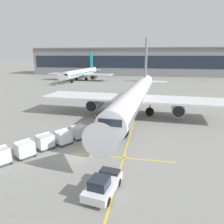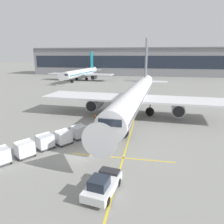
# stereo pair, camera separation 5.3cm
# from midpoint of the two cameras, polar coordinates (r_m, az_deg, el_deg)

# --- Properties ---
(ground_plane) EXTENTS (600.00, 600.00, 0.00)m
(ground_plane) POSITION_cam_midpoint_polar(r_m,az_deg,el_deg) (25.69, -9.00, -11.46)
(ground_plane) COLOR gray
(parked_airplane) EXTENTS (35.94, 45.50, 15.50)m
(parked_airplane) POSITION_cam_midpoint_polar(r_m,az_deg,el_deg) (40.29, 6.26, 4.26)
(parked_airplane) COLOR white
(parked_airplane) RESTS_ON ground
(belt_loader) EXTENTS (4.25, 4.92, 3.07)m
(belt_loader) POSITION_cam_midpoint_polar(r_m,az_deg,el_deg) (31.85, -2.82, -4.24)
(belt_loader) COLOR #A3A8B2
(belt_loader) RESTS_ON ground
(baggage_cart_lead) EXTENTS (2.43, 2.72, 1.91)m
(baggage_cart_lead) POSITION_cam_midpoint_polar(r_m,az_deg,el_deg) (30.32, -9.00, -5.17)
(baggage_cart_lead) COLOR #515156
(baggage_cart_lead) RESTS_ON ground
(baggage_cart_second) EXTENTS (2.43, 2.72, 1.91)m
(baggage_cart_second) POSITION_cam_midpoint_polar(r_m,az_deg,el_deg) (28.77, -13.03, -6.53)
(baggage_cart_second) COLOR #515156
(baggage_cart_second) RESTS_ON ground
(baggage_cart_third) EXTENTS (2.43, 2.72, 1.91)m
(baggage_cart_third) POSITION_cam_midpoint_polar(r_m,az_deg,el_deg) (28.01, -17.65, -7.47)
(baggage_cart_third) COLOR #515156
(baggage_cart_third) RESTS_ON ground
(baggage_cart_fourth) EXTENTS (2.43, 2.72, 1.91)m
(baggage_cart_fourth) POSITION_cam_midpoint_polar(r_m,az_deg,el_deg) (26.66, -22.49, -9.10)
(baggage_cart_fourth) COLOR #515156
(baggage_cart_fourth) RESTS_ON ground
(pushback_tug) EXTENTS (2.79, 4.68, 1.83)m
(pushback_tug) POSITION_cam_midpoint_polar(r_m,az_deg,el_deg) (18.91, -2.61, -18.93)
(pushback_tug) COLOR silver
(pushback_tug) RESTS_ON ground
(ground_crew_by_loader) EXTENTS (0.26, 0.57, 1.74)m
(ground_crew_by_loader) POSITION_cam_midpoint_polar(r_m,az_deg,el_deg) (30.21, -3.05, -5.09)
(ground_crew_by_loader) COLOR black
(ground_crew_by_loader) RESTS_ON ground
(ground_crew_by_carts) EXTENTS (0.46, 0.43, 1.74)m
(ground_crew_by_carts) POSITION_cam_midpoint_polar(r_m,az_deg,el_deg) (28.68, -3.45, -6.21)
(ground_crew_by_carts) COLOR #333847
(ground_crew_by_carts) RESTS_ON ground
(ground_crew_marshaller) EXTENTS (0.48, 0.41, 1.74)m
(ground_crew_marshaller) POSITION_cam_midpoint_polar(r_m,az_deg,el_deg) (28.54, -4.94, -6.36)
(ground_crew_marshaller) COLOR black
(ground_crew_marshaller) RESTS_ON ground
(ground_crew_wingwalker) EXTENTS (0.57, 0.27, 1.74)m
(ground_crew_wingwalker) POSITION_cam_midpoint_polar(r_m,az_deg,el_deg) (29.54, -4.59, -5.59)
(ground_crew_wingwalker) COLOR #333847
(ground_crew_wingwalker) RESTS_ON ground
(safety_cone_engine_keepout) EXTENTS (0.69, 0.69, 0.77)m
(safety_cone_engine_keepout) POSITION_cam_midpoint_polar(r_m,az_deg,el_deg) (38.73, -4.10, -1.50)
(safety_cone_engine_keepout) COLOR black
(safety_cone_engine_keepout) RESTS_ON ground
(safety_cone_wingtip) EXTENTS (0.65, 0.65, 0.73)m
(safety_cone_wingtip) POSITION_cam_midpoint_polar(r_m,az_deg,el_deg) (40.10, -4.57, -0.96)
(safety_cone_wingtip) COLOR black
(safety_cone_wingtip) RESTS_ON ground
(safety_cone_nose_mark) EXTENTS (0.70, 0.70, 0.79)m
(safety_cone_nose_mark) POSITION_cam_midpoint_polar(r_m,az_deg,el_deg) (37.83, -4.21, -1.89)
(safety_cone_nose_mark) COLOR black
(safety_cone_nose_mark) RESTS_ON ground
(apron_guidance_line_lead_in) EXTENTS (0.20, 110.00, 0.01)m
(apron_guidance_line_lead_in) POSITION_cam_midpoint_polar(r_m,az_deg,el_deg) (40.38, 6.21, -1.40)
(apron_guidance_line_lead_in) COLOR yellow
(apron_guidance_line_lead_in) RESTS_ON ground
(apron_guidance_line_stop_bar) EXTENTS (12.00, 0.20, 0.01)m
(apron_guidance_line_stop_bar) POSITION_cam_midpoint_polar(r_m,az_deg,el_deg) (24.90, 2.57, -12.18)
(apron_guidance_line_stop_bar) COLOR yellow
(apron_guidance_line_stop_bar) RESTS_ON ground
(terminal_building) EXTENTS (111.95, 22.02, 15.35)m
(terminal_building) POSITION_cam_midpoint_polar(r_m,az_deg,el_deg) (130.11, 4.72, 13.36)
(terminal_building) COLOR gray
(terminal_building) RESTS_ON ground
(distant_airplane) EXTENTS (30.26, 38.81, 13.11)m
(distant_airplane) POSITION_cam_midpoint_polar(r_m,az_deg,el_deg) (100.15, -8.50, 10.29)
(distant_airplane) COLOR white
(distant_airplane) RESTS_ON ground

